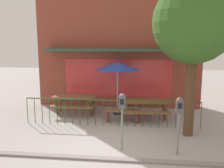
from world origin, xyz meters
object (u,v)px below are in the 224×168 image
(street_tree, at_px, (194,24))
(parking_meter_far, at_px, (122,107))
(picnic_table_right, at_px, (145,104))
(patio_bench, at_px, (123,113))
(patio_umbrella, at_px, (117,66))
(parking_meter_near, at_px, (179,111))
(picnic_table_left, at_px, (75,100))

(street_tree, bearing_deg, parking_meter_far, -145.89)
(picnic_table_right, relative_size, patio_bench, 1.32)
(patio_bench, relative_size, street_tree, 0.29)
(patio_umbrella, bearing_deg, parking_meter_near, -61.24)
(patio_bench, bearing_deg, picnic_table_right, 26.34)
(picnic_table_left, bearing_deg, patio_bench, -22.56)
(picnic_table_left, height_order, patio_umbrella, patio_umbrella)
(patio_bench, height_order, parking_meter_near, parking_meter_near)
(parking_meter_far, bearing_deg, parking_meter_near, -4.17)
(parking_meter_far, bearing_deg, picnic_table_right, 76.35)
(patio_bench, xyz_separation_m, parking_meter_far, (0.15, -2.45, 0.91))
(picnic_table_left, height_order, street_tree, street_tree)
(picnic_table_left, distance_m, patio_umbrella, 2.25)
(picnic_table_left, height_order, parking_meter_far, parking_meter_far)
(parking_meter_far, distance_m, street_tree, 3.39)
(patio_umbrella, xyz_separation_m, parking_meter_near, (1.97, -3.59, -0.79))
(picnic_table_left, relative_size, street_tree, 0.38)
(picnic_table_right, distance_m, patio_umbrella, 1.91)
(street_tree, bearing_deg, parking_meter_near, -109.97)
(picnic_table_right, bearing_deg, street_tree, -46.97)
(parking_meter_near, height_order, parking_meter_far, parking_meter_far)
(picnic_table_right, xyz_separation_m, patio_umbrella, (-1.15, 0.61, 1.41))
(patio_bench, bearing_deg, parking_meter_far, -86.39)
(picnic_table_right, height_order, patio_bench, picnic_table_right)
(picnic_table_left, relative_size, patio_umbrella, 0.85)
(picnic_table_right, distance_m, street_tree, 3.56)
(patio_bench, distance_m, street_tree, 4.03)
(patio_umbrella, height_order, patio_bench, patio_umbrella)
(patio_umbrella, xyz_separation_m, parking_meter_far, (0.45, -3.48, -0.76))
(picnic_table_left, height_order, patio_bench, picnic_table_left)
(patio_umbrella, height_order, parking_meter_near, patio_umbrella)
(picnic_table_left, relative_size, patio_bench, 1.32)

